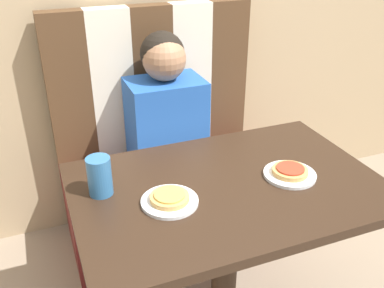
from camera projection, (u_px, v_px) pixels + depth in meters
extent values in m
cube|color=#5B1919|center=(169.00, 200.00, 2.30)|extent=(1.04, 0.52, 0.45)
cube|color=#4C331E|center=(69.00, 91.00, 2.06)|extent=(0.21, 0.09, 0.75)
cube|color=beige|center=(112.00, 86.00, 2.13)|extent=(0.21, 0.09, 0.75)
cube|color=#4C331E|center=(152.00, 81.00, 2.20)|extent=(0.21, 0.09, 0.75)
cube|color=beige|center=(190.00, 76.00, 2.26)|extent=(0.21, 0.09, 0.75)
cube|color=#4C331E|center=(226.00, 71.00, 2.33)|extent=(0.21, 0.09, 0.75)
cube|color=black|center=(228.00, 188.00, 1.50)|extent=(1.07, 0.71, 0.03)
cylinder|color=black|center=(224.00, 268.00, 1.67)|extent=(0.10, 0.10, 0.71)
cube|color=#2356B2|center=(166.00, 124.00, 2.09)|extent=(0.36, 0.25, 0.45)
sphere|color=#9E7051|center=(164.00, 59.00, 1.94)|extent=(0.20, 0.20, 0.20)
sphere|color=black|center=(162.00, 54.00, 1.95)|extent=(0.21, 0.21, 0.21)
cylinder|color=white|center=(170.00, 201.00, 1.38)|extent=(0.19, 0.19, 0.01)
cylinder|color=white|center=(290.00, 175.00, 1.53)|extent=(0.19, 0.19, 0.01)
cylinder|color=tan|center=(170.00, 198.00, 1.38)|extent=(0.13, 0.13, 0.02)
cylinder|color=gold|center=(169.00, 195.00, 1.37)|extent=(0.10, 0.10, 0.01)
cylinder|color=tan|center=(290.00, 171.00, 1.52)|extent=(0.13, 0.13, 0.02)
cylinder|color=#B73823|center=(290.00, 168.00, 1.52)|extent=(0.10, 0.10, 0.01)
cylinder|color=#2D669E|center=(100.00, 176.00, 1.40)|extent=(0.08, 0.08, 0.13)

